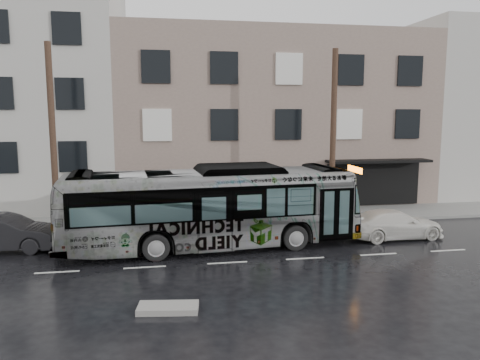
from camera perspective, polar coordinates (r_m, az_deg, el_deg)
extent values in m
plane|color=black|center=(21.12, -2.56, -7.96)|extent=(120.00, 120.00, 0.00)
cube|color=gray|center=(25.82, -3.97, -4.82)|extent=(90.00, 3.60, 0.15)
cube|color=gray|center=(33.69, 3.08, 7.53)|extent=(20.00, 12.00, 11.00)
cylinder|color=#4C3326|center=(25.16, 11.27, 5.24)|extent=(0.30, 0.30, 9.00)
cylinder|color=#4C3326|center=(23.97, -21.85, 4.68)|extent=(0.30, 0.30, 9.00)
cylinder|color=slate|center=(25.94, 13.34, -2.08)|extent=(0.06, 0.06, 2.40)
imported|color=#B2B2B2|center=(20.41, -3.56, -3.33)|extent=(13.13, 4.01, 3.60)
imported|color=silver|center=(23.30, 18.30, -5.13)|extent=(4.71, 2.08, 1.35)
imported|color=black|center=(22.54, -26.80, -5.78)|extent=(4.86, 2.16, 1.55)
cube|color=gray|center=(14.64, -8.77, -15.16)|extent=(1.89, 1.04, 0.18)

